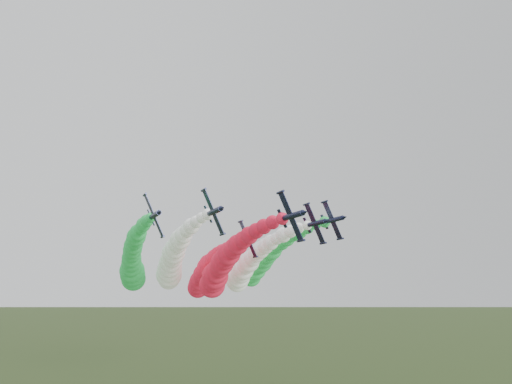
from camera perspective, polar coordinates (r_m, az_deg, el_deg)
jet_lead at (r=125.35m, az=-4.05°, el=-8.78°), size 13.35×71.10×18.04m
jet_inner_left at (r=133.59m, az=-9.54°, el=-7.95°), size 12.87×70.61×17.55m
jet_inner_right at (r=144.75m, az=-1.01°, el=-8.58°), size 13.21×70.95×17.89m
jet_outer_left at (r=141.84m, az=-13.87°, el=-8.06°), size 13.34×71.09×18.03m
jet_outer_right at (r=148.37m, az=0.86°, el=-7.93°), size 12.90×70.64×17.58m
jet_trail at (r=156.21m, az=-5.99°, el=-9.41°), size 13.22×70.96×17.90m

